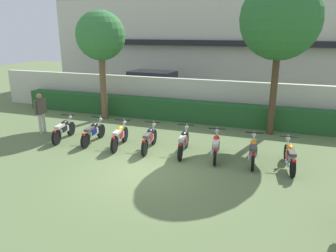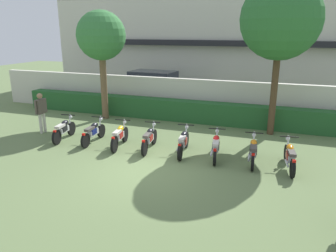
{
  "view_description": "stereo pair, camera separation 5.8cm",
  "coord_description": "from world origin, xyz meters",
  "px_view_note": "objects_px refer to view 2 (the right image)",
  "views": [
    {
      "loc": [
        3.81,
        -8.7,
        4.29
      ],
      "look_at": [
        0.0,
        2.05,
        0.91
      ],
      "focal_mm": 34.67,
      "sensor_mm": 36.0,
      "label": 1
    },
    {
      "loc": [
        3.87,
        -8.68,
        4.29
      ],
      "look_at": [
        0.0,
        2.05,
        0.91
      ],
      "focal_mm": 34.67,
      "sensor_mm": 36.0,
      "label": 2
    }
  ],
  "objects_px": {
    "motorcycle_in_row_2": "(120,136)",
    "motorcycle_in_row_6": "(253,151)",
    "inspector_person": "(41,109)",
    "motorcycle_in_row_1": "(93,132)",
    "tree_near_inspector": "(101,37)",
    "motorcycle_in_row_0": "(64,129)",
    "tree_far_side": "(281,20)",
    "motorcycle_in_row_5": "(216,146)",
    "motorcycle_in_row_7": "(290,156)",
    "motorcycle_in_row_3": "(149,138)",
    "motorcycle_in_row_4": "(183,142)",
    "parked_car": "(155,87)"
  },
  "relations": [
    {
      "from": "motorcycle_in_row_0",
      "to": "motorcycle_in_row_6",
      "type": "height_order",
      "value": "motorcycle_in_row_6"
    },
    {
      "from": "motorcycle_in_row_6",
      "to": "inspector_person",
      "type": "xyz_separation_m",
      "value": [
        -8.92,
        0.4,
        0.6
      ]
    },
    {
      "from": "motorcycle_in_row_7",
      "to": "motorcycle_in_row_1",
      "type": "bearing_deg",
      "value": 81.31
    },
    {
      "from": "motorcycle_in_row_2",
      "to": "motorcycle_in_row_6",
      "type": "relative_size",
      "value": 1.0
    },
    {
      "from": "motorcycle_in_row_0",
      "to": "motorcycle_in_row_7",
      "type": "distance_m",
      "value": 8.6
    },
    {
      "from": "parked_car",
      "to": "motorcycle_in_row_2",
      "type": "distance_m",
      "value": 8.21
    },
    {
      "from": "motorcycle_in_row_2",
      "to": "tree_far_side",
      "type": "bearing_deg",
      "value": -64.73
    },
    {
      "from": "motorcycle_in_row_0",
      "to": "motorcycle_in_row_7",
      "type": "bearing_deg",
      "value": -98.46
    },
    {
      "from": "motorcycle_in_row_1",
      "to": "motorcycle_in_row_4",
      "type": "bearing_deg",
      "value": -93.1
    },
    {
      "from": "parked_car",
      "to": "motorcycle_in_row_2",
      "type": "xyz_separation_m",
      "value": [
        1.76,
        -8.01,
        -0.49
      ]
    },
    {
      "from": "tree_near_inspector",
      "to": "motorcycle_in_row_2",
      "type": "distance_m",
      "value": 5.67
    },
    {
      "from": "inspector_person",
      "to": "motorcycle_in_row_4",
      "type": "bearing_deg",
      "value": -2.9
    },
    {
      "from": "motorcycle_in_row_0",
      "to": "motorcycle_in_row_3",
      "type": "bearing_deg",
      "value": -96.75
    },
    {
      "from": "motorcycle_in_row_3",
      "to": "inspector_person",
      "type": "xyz_separation_m",
      "value": [
        -5.16,
        0.36,
        0.6
      ]
    },
    {
      "from": "motorcycle_in_row_2",
      "to": "motorcycle_in_row_6",
      "type": "distance_m",
      "value": 4.93
    },
    {
      "from": "motorcycle_in_row_5",
      "to": "motorcycle_in_row_7",
      "type": "bearing_deg",
      "value": -101.53
    },
    {
      "from": "parked_car",
      "to": "motorcycle_in_row_1",
      "type": "height_order",
      "value": "parked_car"
    },
    {
      "from": "motorcycle_in_row_1",
      "to": "motorcycle_in_row_3",
      "type": "distance_m",
      "value": 2.39
    },
    {
      "from": "motorcycle_in_row_7",
      "to": "motorcycle_in_row_3",
      "type": "bearing_deg",
      "value": 80.88
    },
    {
      "from": "motorcycle_in_row_3",
      "to": "inspector_person",
      "type": "height_order",
      "value": "inspector_person"
    },
    {
      "from": "tree_far_side",
      "to": "motorcycle_in_row_5",
      "type": "relative_size",
      "value": 3.42
    },
    {
      "from": "motorcycle_in_row_2",
      "to": "motorcycle_in_row_5",
      "type": "relative_size",
      "value": 0.99
    },
    {
      "from": "motorcycle_in_row_1",
      "to": "motorcycle_in_row_6",
      "type": "distance_m",
      "value": 6.15
    },
    {
      "from": "tree_near_inspector",
      "to": "motorcycle_in_row_7",
      "type": "relative_size",
      "value": 2.76
    },
    {
      "from": "tree_near_inspector",
      "to": "tree_far_side",
      "type": "xyz_separation_m",
      "value": [
        8.0,
        0.1,
        0.68
      ]
    },
    {
      "from": "motorcycle_in_row_3",
      "to": "motorcycle_in_row_0",
      "type": "bearing_deg",
      "value": 85.02
    },
    {
      "from": "motorcycle_in_row_5",
      "to": "motorcycle_in_row_6",
      "type": "xyz_separation_m",
      "value": [
        1.26,
        -0.05,
        0.01
      ]
    },
    {
      "from": "tree_near_inspector",
      "to": "motorcycle_in_row_4",
      "type": "distance_m",
      "value": 7.12
    },
    {
      "from": "parked_car",
      "to": "motorcycle_in_row_6",
      "type": "xyz_separation_m",
      "value": [
        6.69,
        -7.93,
        -0.49
      ]
    },
    {
      "from": "motorcycle_in_row_0",
      "to": "motorcycle_in_row_3",
      "type": "height_order",
      "value": "same"
    },
    {
      "from": "motorcycle_in_row_5",
      "to": "tree_far_side",
      "type": "bearing_deg",
      "value": -34.23
    },
    {
      "from": "motorcycle_in_row_0",
      "to": "tree_far_side",
      "type": "bearing_deg",
      "value": -73.76
    },
    {
      "from": "tree_near_inspector",
      "to": "inspector_person",
      "type": "xyz_separation_m",
      "value": [
        -1.3,
        -3.05,
        -2.95
      ]
    },
    {
      "from": "motorcycle_in_row_7",
      "to": "inspector_person",
      "type": "bearing_deg",
      "value": 79.36
    },
    {
      "from": "motorcycle_in_row_0",
      "to": "inspector_person",
      "type": "bearing_deg",
      "value": 62.93
    },
    {
      "from": "tree_near_inspector",
      "to": "motorcycle_in_row_0",
      "type": "height_order",
      "value": "tree_near_inspector"
    },
    {
      "from": "parked_car",
      "to": "motorcycle_in_row_5",
      "type": "height_order",
      "value": "parked_car"
    },
    {
      "from": "motorcycle_in_row_1",
      "to": "motorcycle_in_row_2",
      "type": "xyz_separation_m",
      "value": [
        1.22,
        -0.1,
        0.01
      ]
    },
    {
      "from": "motorcycle_in_row_0",
      "to": "motorcycle_in_row_2",
      "type": "bearing_deg",
      "value": -98.33
    },
    {
      "from": "motorcycle_in_row_7",
      "to": "motorcycle_in_row_2",
      "type": "bearing_deg",
      "value": 82.11
    },
    {
      "from": "motorcycle_in_row_5",
      "to": "inspector_person",
      "type": "xyz_separation_m",
      "value": [
        -7.65,
        0.35,
        0.6
      ]
    },
    {
      "from": "motorcycle_in_row_0",
      "to": "motorcycle_in_row_6",
      "type": "distance_m",
      "value": 7.45
    },
    {
      "from": "motorcycle_in_row_0",
      "to": "motorcycle_in_row_3",
      "type": "xyz_separation_m",
      "value": [
        3.7,
        0.12,
        0.0
      ]
    },
    {
      "from": "tree_near_inspector",
      "to": "motorcycle_in_row_0",
      "type": "relative_size",
      "value": 2.93
    },
    {
      "from": "inspector_person",
      "to": "motorcycle_in_row_1",
      "type": "bearing_deg",
      "value": -7.69
    },
    {
      "from": "parked_car",
      "to": "tree_near_inspector",
      "type": "distance_m",
      "value": 5.5
    },
    {
      "from": "tree_far_side",
      "to": "motorcycle_in_row_4",
      "type": "distance_m",
      "value": 6.16
    },
    {
      "from": "inspector_person",
      "to": "motorcycle_in_row_3",
      "type": "bearing_deg",
      "value": -4.04
    },
    {
      "from": "motorcycle_in_row_3",
      "to": "motorcycle_in_row_5",
      "type": "height_order",
      "value": "motorcycle_in_row_3"
    },
    {
      "from": "tree_far_side",
      "to": "motorcycle_in_row_0",
      "type": "xyz_separation_m",
      "value": [
        -7.84,
        -3.64,
        -4.23
      ]
    }
  ]
}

